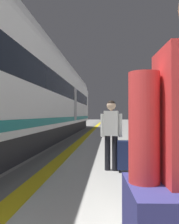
# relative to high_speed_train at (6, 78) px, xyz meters

# --- Properties ---
(safety_line_strip) EXTENTS (0.36, 80.00, 0.01)m
(safety_line_strip) POSITION_rel_high_speed_train_xyz_m (2.22, 2.25, -2.50)
(safety_line_strip) COLOR yellow
(safety_line_strip) RESTS_ON ground
(tactile_edge_band) EXTENTS (0.73, 80.00, 0.01)m
(tactile_edge_band) POSITION_rel_high_speed_train_xyz_m (1.84, 2.25, -2.50)
(tactile_edge_band) COLOR slate
(tactile_edge_band) RESTS_ON ground
(high_speed_train) EXTENTS (2.94, 34.44, 4.97)m
(high_speed_train) POSITION_rel_high_speed_train_xyz_m (0.00, 0.00, 0.00)
(high_speed_train) COLOR #38383D
(high_speed_train) RESTS_ON ground
(passenger_near) EXTENTS (0.48, 0.23, 1.55)m
(passenger_near) POSITION_rel_high_speed_train_xyz_m (3.62, -2.59, -1.60)
(passenger_near) COLOR black
(passenger_near) RESTS_ON ground
(suitcase_near) EXTENTS (0.38, 0.24, 0.67)m
(suitcase_near) POSITION_rel_high_speed_train_xyz_m (3.94, -2.71, -2.14)
(suitcase_near) COLOR #19234C
(suitcase_near) RESTS_ON ground
(passenger_mid) EXTENTS (0.51, 0.40, 1.69)m
(passenger_mid) POSITION_rel_high_speed_train_xyz_m (3.74, 10.71, -1.50)
(passenger_mid) COLOR black
(passenger_mid) RESTS_ON ground
(suitcase_mid) EXTENTS (0.42, 0.30, 0.99)m
(suitcase_mid) POSITION_rel_high_speed_train_xyz_m (3.42, 10.55, -2.18)
(suitcase_mid) COLOR #A51E1E
(suitcase_mid) RESTS_ON ground
(waste_bin) EXTENTS (0.46, 0.46, 0.91)m
(waste_bin) POSITION_rel_high_speed_train_xyz_m (5.06, 3.97, -2.05)
(waste_bin) COLOR #2D6638
(waste_bin) RESTS_ON ground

